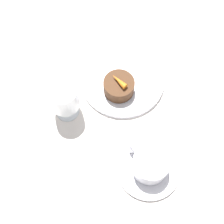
# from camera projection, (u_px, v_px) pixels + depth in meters

# --- Properties ---
(ground_plane) EXTENTS (3.00, 3.00, 0.00)m
(ground_plane) POSITION_uv_depth(u_px,v_px,m) (118.00, 88.00, 0.85)
(ground_plane) COLOR white
(dinner_plate) EXTENTS (0.23, 0.23, 0.01)m
(dinner_plate) POSITION_uv_depth(u_px,v_px,m) (122.00, 79.00, 0.86)
(dinner_plate) COLOR white
(dinner_plate) RESTS_ON ground_plane
(saucer) EXTENTS (0.16, 0.16, 0.01)m
(saucer) POSITION_uv_depth(u_px,v_px,m) (148.00, 168.00, 0.76)
(saucer) COLOR white
(saucer) RESTS_ON ground_plane
(coffee_cup) EXTENTS (0.11, 0.09, 0.06)m
(coffee_cup) POSITION_uv_depth(u_px,v_px,m) (150.00, 165.00, 0.73)
(coffee_cup) COLOR white
(coffee_cup) RESTS_ON saucer
(spoon) EXTENTS (0.05, 0.10, 0.00)m
(spoon) POSITION_uv_depth(u_px,v_px,m) (136.00, 152.00, 0.77)
(spoon) COLOR silver
(spoon) RESTS_ON saucer
(wine_glass) EXTENTS (0.07, 0.07, 0.12)m
(wine_glass) POSITION_uv_depth(u_px,v_px,m) (64.00, 98.00, 0.76)
(wine_glass) COLOR silver
(wine_glass) RESTS_ON ground_plane
(fork) EXTENTS (0.04, 0.20, 0.01)m
(fork) POSITION_uv_depth(u_px,v_px,m) (172.00, 121.00, 0.81)
(fork) COLOR silver
(fork) RESTS_ON ground_plane
(dessert_cake) EXTENTS (0.08, 0.08, 0.04)m
(dessert_cake) POSITION_uv_depth(u_px,v_px,m) (119.00, 86.00, 0.82)
(dessert_cake) COLOR #4C2D19
(dessert_cake) RESTS_ON dinner_plate
(carrot_garnish) EXTENTS (0.05, 0.02, 0.02)m
(carrot_garnish) POSITION_uv_depth(u_px,v_px,m) (119.00, 81.00, 0.79)
(carrot_garnish) COLOR orange
(carrot_garnish) RESTS_ON dessert_cake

